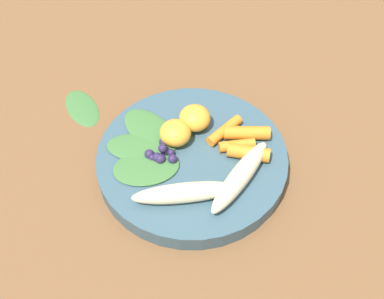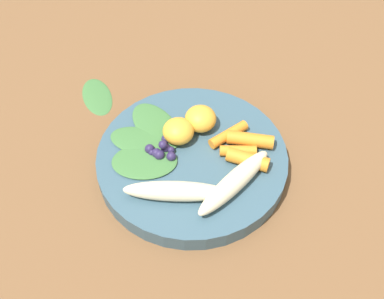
# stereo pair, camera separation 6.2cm
# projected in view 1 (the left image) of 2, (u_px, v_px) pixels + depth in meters

# --- Properties ---
(ground_plane) EXTENTS (2.40, 2.40, 0.00)m
(ground_plane) POSITION_uv_depth(u_px,v_px,m) (192.00, 166.00, 0.65)
(ground_plane) COLOR brown
(bowl) EXTENTS (0.27, 0.27, 0.03)m
(bowl) POSITION_uv_depth(u_px,v_px,m) (192.00, 160.00, 0.64)
(bowl) COLOR #385666
(bowl) RESTS_ON ground_plane
(banana_peeled_left) EXTENTS (0.13, 0.09, 0.03)m
(banana_peeled_left) POSITION_uv_depth(u_px,v_px,m) (240.00, 176.00, 0.59)
(banana_peeled_left) COLOR beige
(banana_peeled_left) RESTS_ON bowl
(banana_peeled_right) EXTENTS (0.14, 0.07, 0.03)m
(banana_peeled_right) POSITION_uv_depth(u_px,v_px,m) (185.00, 193.00, 0.57)
(banana_peeled_right) COLOR beige
(banana_peeled_right) RESTS_ON bowl
(orange_segment_near) EXTENTS (0.04, 0.04, 0.03)m
(orange_segment_near) POSITION_uv_depth(u_px,v_px,m) (175.00, 133.00, 0.63)
(orange_segment_near) COLOR #F4A833
(orange_segment_near) RESTS_ON bowl
(orange_segment_far) EXTENTS (0.05, 0.05, 0.03)m
(orange_segment_far) POSITION_uv_depth(u_px,v_px,m) (195.00, 118.00, 0.65)
(orange_segment_far) COLOR #F4A833
(orange_segment_far) RESTS_ON bowl
(carrot_front) EXTENTS (0.06, 0.05, 0.02)m
(carrot_front) POSITION_uv_depth(u_px,v_px,m) (248.00, 153.00, 0.62)
(carrot_front) COLOR orange
(carrot_front) RESTS_ON bowl
(carrot_mid_left) EXTENTS (0.05, 0.03, 0.01)m
(carrot_mid_left) POSITION_uv_depth(u_px,v_px,m) (237.00, 145.00, 0.63)
(carrot_mid_left) COLOR orange
(carrot_mid_left) RESTS_ON bowl
(carrot_mid_right) EXTENTS (0.07, 0.05, 0.02)m
(carrot_mid_right) POSITION_uv_depth(u_px,v_px,m) (247.00, 133.00, 0.64)
(carrot_mid_right) COLOR orange
(carrot_mid_right) RESTS_ON bowl
(carrot_rear) EXTENTS (0.06, 0.03, 0.01)m
(carrot_rear) POSITION_uv_depth(u_px,v_px,m) (224.00, 130.00, 0.65)
(carrot_rear) COLOR orange
(carrot_rear) RESTS_ON bowl
(blueberry_pile) EXTENTS (0.04, 0.04, 0.02)m
(blueberry_pile) POSITION_uv_depth(u_px,v_px,m) (161.00, 153.00, 0.62)
(blueberry_pile) COLOR #2D234C
(blueberry_pile) RESTS_ON bowl
(kale_leaf_left) EXTENTS (0.08, 0.11, 0.00)m
(kale_leaf_left) POSITION_uv_depth(u_px,v_px,m) (151.00, 130.00, 0.65)
(kale_leaf_left) COLOR #3D7038
(kale_leaf_left) RESTS_ON bowl
(kale_leaf_right) EXTENTS (0.10, 0.09, 0.00)m
(kale_leaf_right) POSITION_uv_depth(u_px,v_px,m) (138.00, 147.00, 0.63)
(kale_leaf_right) COLOR #3D7038
(kale_leaf_right) RESTS_ON bowl
(kale_leaf_rear) EXTENTS (0.10, 0.09, 0.00)m
(kale_leaf_rear) POSITION_uv_depth(u_px,v_px,m) (146.00, 167.00, 0.61)
(kale_leaf_rear) COLOR #3D7038
(kale_leaf_rear) RESTS_ON bowl
(kale_leaf_stray) EXTENTS (0.05, 0.09, 0.01)m
(kale_leaf_stray) POSITION_uv_depth(u_px,v_px,m) (82.00, 107.00, 0.72)
(kale_leaf_stray) COLOR #3D7038
(kale_leaf_stray) RESTS_ON ground_plane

